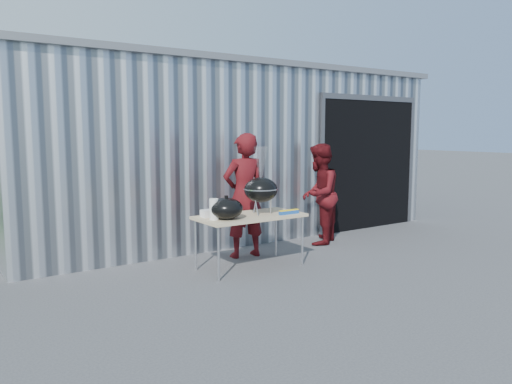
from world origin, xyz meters
TOP-DOWN VIEW (x-y plane):
  - ground at (0.00, 0.00)m, footprint 80.00×80.00m
  - building at (0.92, 4.59)m, footprint 8.20×6.20m
  - folding_table at (-0.26, 0.57)m, footprint 1.50×0.75m
  - kettle_grill at (-0.09, 0.55)m, footprint 0.48×0.48m
  - grill_lid at (-0.70, 0.47)m, footprint 0.44×0.44m
  - paper_towels at (-0.86, 0.52)m, footprint 0.12×0.12m
  - white_tub at (-0.81, 0.75)m, footprint 0.20×0.15m
  - foil_box at (0.24, 0.32)m, footprint 0.32×0.06m
  - person_cook at (0.02, 1.14)m, footprint 0.73×0.52m
  - person_bystander at (1.56, 1.18)m, footprint 1.05×1.01m

SIDE VIEW (x-z plane):
  - ground at x=0.00m, z-range 0.00..0.00m
  - folding_table at x=-0.26m, z-range 0.33..1.08m
  - foil_box at x=0.24m, z-range 0.75..0.81m
  - white_tub at x=-0.81m, z-range 0.75..0.85m
  - person_bystander at x=1.56m, z-range 0.00..1.71m
  - paper_towels at x=-0.86m, z-range 0.75..1.03m
  - grill_lid at x=-0.70m, z-range 0.74..1.05m
  - person_cook at x=0.02m, z-range 0.00..1.88m
  - kettle_grill at x=-0.09m, z-range 0.69..1.64m
  - building at x=0.92m, z-range -0.01..3.09m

